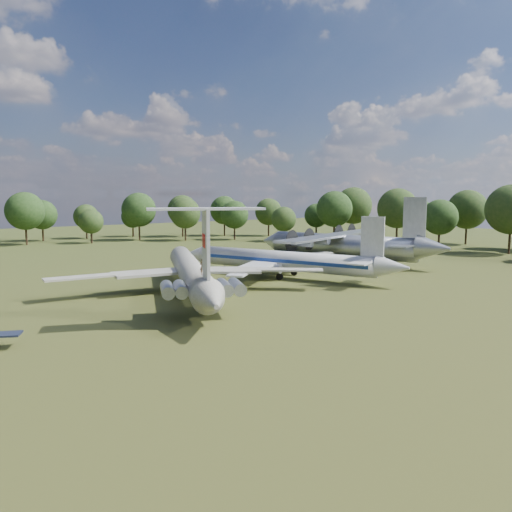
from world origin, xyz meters
TOP-DOWN VIEW (x-y plane):
  - ground at (0.00, 0.00)m, footprint 300.00×300.00m
  - il62_airliner at (1.87, 0.53)m, footprint 50.45×56.33m
  - tu104_jet at (19.62, 4.18)m, footprint 45.20×50.49m
  - an12_transport at (38.96, 10.54)m, footprint 47.86×50.55m
  - person_on_il62 at (-2.92, -11.26)m, footprint 0.74×0.75m

SIDE VIEW (x-z plane):
  - ground at x=0.00m, z-range 0.00..0.00m
  - tu104_jet at x=19.62m, z-range 0.00..4.15m
  - il62_airliner at x=1.87m, z-range 0.00..4.54m
  - an12_transport at x=38.96m, z-range 0.00..5.39m
  - person_on_il62 at x=-2.92m, z-range 4.54..6.29m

